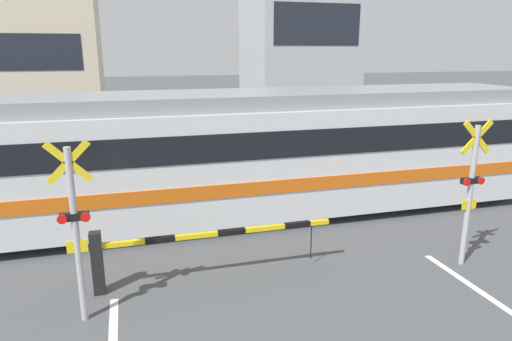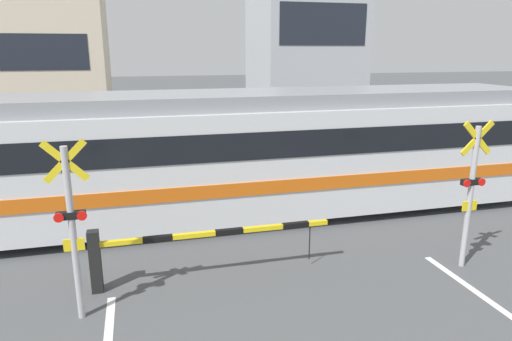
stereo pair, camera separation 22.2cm
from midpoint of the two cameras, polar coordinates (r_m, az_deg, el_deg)
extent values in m
cube|color=#6B6051|center=(11.69, -1.49, -6.56)|extent=(50.00, 0.10, 0.08)
cube|color=#6B6051|center=(13.00, -3.07, -4.33)|extent=(50.00, 0.10, 0.08)
cube|color=silver|center=(11.72, -6.88, 1.26)|extent=(18.10, 2.84, 2.69)
cube|color=gray|center=(11.46, -7.12, 8.69)|extent=(17.92, 2.50, 0.36)
cube|color=orange|center=(11.83, -6.82, -0.65)|extent=(18.12, 2.90, 0.32)
cube|color=black|center=(11.60, -6.98, 4.16)|extent=(17.38, 2.88, 0.64)
cylinder|color=black|center=(13.45, 18.17, -2.90)|extent=(0.76, 0.12, 0.76)
cylinder|color=black|center=(14.60, 15.07, -1.28)|extent=(0.76, 0.12, 0.76)
cube|color=black|center=(8.87, -19.91, -10.85)|extent=(0.20, 0.20, 1.19)
cube|color=yellow|center=(8.82, -5.26, -7.79)|extent=(4.50, 0.09, 0.09)
cube|color=black|center=(8.71, -12.63, -8.42)|extent=(0.54, 0.10, 0.10)
cube|color=black|center=(8.86, -3.82, -7.65)|extent=(0.54, 0.10, 0.10)
cube|color=black|center=(9.21, 4.47, -6.77)|extent=(0.54, 0.10, 0.10)
cylinder|color=black|center=(9.48, 6.23, -8.89)|extent=(0.02, 0.02, 0.74)
cube|color=black|center=(15.61, 7.95, 0.95)|extent=(0.20, 0.20, 1.19)
cube|color=yellow|center=(14.78, -0.03, 1.61)|extent=(4.50, 0.09, 0.09)
cube|color=black|center=(15.12, 4.08, 1.88)|extent=(0.54, 0.10, 0.10)
cube|color=black|center=(14.72, -0.87, 1.56)|extent=(0.54, 0.10, 0.10)
cube|color=black|center=(14.44, -6.05, 1.21)|extent=(0.54, 0.10, 0.10)
cylinder|color=black|center=(14.50, -7.23, -0.47)|extent=(0.02, 0.02, 0.74)
cylinder|color=#B2B2B7|center=(7.82, -22.28, -7.75)|extent=(0.11, 0.11, 2.91)
cube|color=yellow|center=(7.46, -23.20, 0.96)|extent=(0.68, 0.04, 0.68)
cube|color=yellow|center=(7.46, -23.20, 0.96)|extent=(0.68, 0.04, 0.68)
cube|color=black|center=(7.70, -22.54, -5.35)|extent=(0.44, 0.12, 0.12)
cylinder|color=red|center=(7.65, -23.86, -5.61)|extent=(0.15, 0.03, 0.15)
cylinder|color=red|center=(7.61, -21.32, -5.46)|extent=(0.15, 0.03, 0.15)
cube|color=yellow|center=(7.85, -22.19, -8.79)|extent=(0.32, 0.03, 0.20)
cylinder|color=#B2B2B7|center=(10.04, 24.54, -3.06)|extent=(0.11, 0.11, 2.91)
cube|color=yellow|center=(9.77, 25.30, 3.78)|extent=(0.68, 0.04, 0.68)
cube|color=yellow|center=(9.77, 25.30, 3.78)|extent=(0.68, 0.04, 0.68)
cube|color=black|center=(9.95, 24.75, -1.14)|extent=(0.44, 0.12, 0.12)
cylinder|color=red|center=(9.79, 24.27, -1.34)|extent=(0.15, 0.03, 0.15)
cylinder|color=red|center=(10.01, 25.77, -1.17)|extent=(0.15, 0.03, 0.15)
cube|color=yellow|center=(10.07, 24.52, -3.88)|extent=(0.32, 0.03, 0.20)
cylinder|color=#23232D|center=(17.16, -7.04, 1.53)|extent=(0.13, 0.13, 0.77)
cylinder|color=#23232D|center=(17.19, -6.58, 1.56)|extent=(0.13, 0.13, 0.77)
cube|color=maroon|center=(17.03, -6.88, 3.82)|extent=(0.38, 0.22, 0.61)
sphere|color=#997056|center=(16.96, -6.93, 5.20)|extent=(0.21, 0.21, 0.21)
cube|color=beige|center=(24.92, -28.40, 12.03)|extent=(7.92, 5.23, 7.66)
cube|color=#B2B7BC|center=(26.09, 5.05, 16.37)|extent=(5.40, 5.23, 10.04)
cube|color=#1E232D|center=(23.68, 7.44, 17.68)|extent=(4.54, 0.03, 2.01)
camera|label=1|loc=(0.11, -90.60, -0.16)|focal=32.00mm
camera|label=2|loc=(0.11, 89.40, 0.16)|focal=32.00mm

